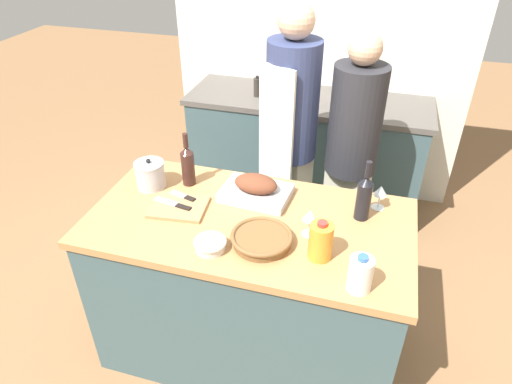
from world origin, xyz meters
TOP-DOWN VIEW (x-y plane):
  - ground_plane at (0.00, 0.00)m, footprint 12.00×12.00m
  - kitchen_island at (0.00, 0.00)m, footprint 1.55×0.80m
  - back_counter at (0.00, 1.52)m, footprint 1.81×0.60m
  - back_wall at (0.00, 1.87)m, footprint 2.31×0.10m
  - roasting_pan at (-0.02, 0.19)m, footprint 0.36×0.27m
  - wicker_basket at (0.11, -0.15)m, footprint 0.28×0.28m
  - cutting_board at (-0.36, -0.01)m, footprint 0.29×0.24m
  - stock_pot at (-0.58, 0.13)m, footprint 0.16×0.16m
  - mixing_bowl at (-0.10, -0.25)m, footprint 0.15×0.15m
  - juice_jug at (0.37, -0.17)m, footprint 0.10×0.10m
  - milk_jug at (0.54, -0.31)m, footprint 0.10×0.10m
  - wine_bottle_green at (-0.40, 0.22)m, footprint 0.07×0.07m
  - wine_bottle_dark at (0.51, 0.17)m, footprint 0.07×0.07m
  - wine_glass_left at (0.58, 0.27)m, footprint 0.06×0.06m
  - wine_glass_right at (0.29, -0.03)m, footprint 0.06×0.06m
  - knife_chef at (-0.38, -0.01)m, footprint 0.21×0.06m
  - knife_paring at (-0.37, 0.07)m, footprint 0.15×0.07m
  - stand_mixer at (0.28, 1.58)m, footprint 0.18×0.14m
  - condiment_bottle_tall at (-0.38, 1.46)m, footprint 0.06×0.06m
  - condiment_bottle_short at (-0.33, 1.66)m, footprint 0.06×0.06m
  - person_cook_aproned at (0.02, 0.80)m, footprint 0.33×0.35m
  - person_cook_guest at (0.39, 0.84)m, footprint 0.31×0.31m

SIDE VIEW (x-z plane):
  - ground_plane at x=0.00m, z-range 0.00..0.00m
  - kitchen_island at x=0.00m, z-range 0.00..0.91m
  - back_counter at x=0.00m, z-range 0.00..0.93m
  - person_cook_guest at x=0.39m, z-range 0.09..1.71m
  - cutting_board at x=-0.36m, z-range 0.91..0.93m
  - knife_paring at x=-0.37m, z-range 0.92..0.93m
  - knife_chef at x=-0.38m, z-range 0.92..0.93m
  - mixing_bowl at x=-0.10m, z-range 0.91..0.96m
  - wicker_basket at x=0.11m, z-range 0.91..0.96m
  - roasting_pan at x=-0.02m, z-range 0.89..1.02m
  - person_cook_aproned at x=0.02m, z-range 0.11..1.85m
  - stock_pot at x=-0.58m, z-range 0.90..1.06m
  - condiment_bottle_short at x=-0.33m, z-range 0.92..1.05m
  - milk_jug at x=0.54m, z-range 0.90..1.07m
  - juice_jug at x=0.37m, z-range 0.90..1.09m
  - condiment_bottle_tall at x=-0.38m, z-range 0.92..1.07m
  - wine_glass_left at x=0.58m, z-range 0.94..1.07m
  - wine_glass_right at x=0.29m, z-range 0.94..1.08m
  - wine_bottle_green at x=-0.40m, z-range 0.88..1.17m
  - wine_bottle_dark at x=0.51m, z-range 0.88..1.18m
  - stand_mixer at x=0.28m, z-range 0.90..1.22m
  - back_wall at x=0.00m, z-range 0.00..2.55m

